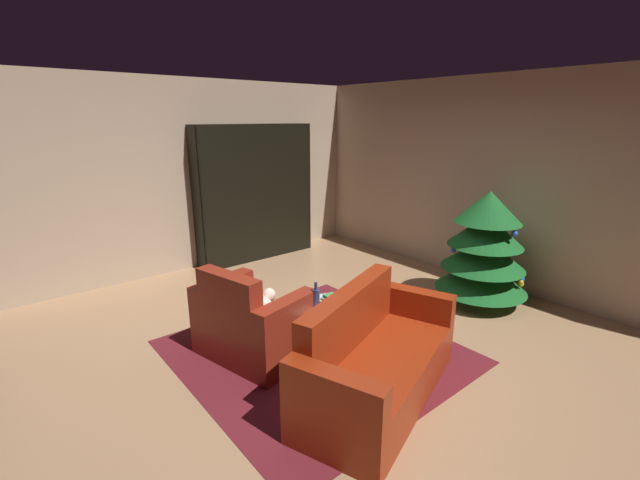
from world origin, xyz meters
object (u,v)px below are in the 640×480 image
Objects in this scene: bookshelf_unit at (262,195)px; armchair_red at (251,325)px; decorated_tree at (484,248)px; couch_red at (375,362)px; book_stack_on_table at (332,303)px; bottle_on_table at (316,299)px; coffee_table at (336,312)px.

bookshelf_unit is 1.85× the size of armchair_red.
bookshelf_unit is 3.33m from decorated_tree.
armchair_red is (2.44, -1.68, -0.68)m from bookshelf_unit.
bookshelf_unit reaches higher than couch_red.
decorated_tree is (-0.42, 2.27, 0.39)m from couch_red.
decorated_tree is at bearing 84.52° from book_stack_on_table.
decorated_tree reaches higher than bottle_on_table.
book_stack_on_table is at bearing 48.40° from armchair_red.
coffee_table is at bearing 94.70° from book_stack_on_table.
book_stack_on_table is 0.17× the size of decorated_tree.
decorated_tree is (3.15, 1.04, -0.31)m from bookshelf_unit.
bookshelf_unit reaches higher than book_stack_on_table.
armchair_red is at bearing -104.44° from decorated_tree.
book_stack_on_table is at bearing 50.63° from bottle_on_table.
bottle_on_table is (-0.09, -0.17, 0.15)m from coffee_table.
couch_red is (3.56, -1.23, -0.70)m from bookshelf_unit.
bottle_on_table is (0.40, 0.44, 0.27)m from armchair_red.
armchair_red reaches higher than book_stack_on_table.
book_stack_on_table is (0.00, -0.05, 0.11)m from coffee_table.
armchair_red is 1.21m from couch_red.
bookshelf_unit reaches higher than bottle_on_table.
armchair_red is 0.82× the size of decorated_tree.
book_stack_on_table is at bearing -95.48° from decorated_tree.
coffee_table is (0.49, 0.61, 0.12)m from armchair_red.
armchair_red is 0.61× the size of couch_red.
coffee_table is at bearing 166.09° from couch_red.
book_stack_on_table is (0.49, 0.56, 0.23)m from armchair_red.
couch_red is at bearing -9.38° from book_stack_on_table.
armchair_red is 2.84m from decorated_tree.
coffee_table is 0.24m from bottle_on_table.
bookshelf_unit is 3.13m from bottle_on_table.
bookshelf_unit is 7.77× the size of bottle_on_table.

